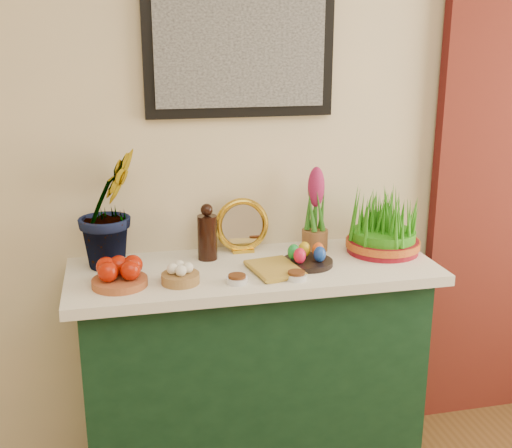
{
  "coord_description": "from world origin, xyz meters",
  "views": [
    {
      "loc": [
        -0.55,
        -0.25,
        1.74
      ],
      "look_at": [
        -0.04,
        1.95,
        1.07
      ],
      "focal_mm": 45.0,
      "sensor_mm": 36.0,
      "label": 1
    }
  ],
  "objects": [
    {
      "name": "sideboard",
      "position": [
        -0.04,
        2.0,
        0.42
      ],
      "size": [
        1.3,
        0.45,
        0.85
      ],
      "primitive_type": "cube",
      "color": "#13351E",
      "rests_on": "ground"
    },
    {
      "name": "tablecloth",
      "position": [
        -0.04,
        2.0,
        0.87
      ],
      "size": [
        1.4,
        0.55,
        0.04
      ],
      "primitive_type": "cube",
      "color": "beige",
      "rests_on": "sideboard"
    },
    {
      "name": "hyacinth_green",
      "position": [
        -0.57,
        2.13,
        1.19
      ],
      "size": [
        0.39,
        0.38,
        0.59
      ],
      "primitive_type": "imported",
      "rotation": [
        0.0,
        0.0,
        0.66
      ],
      "color": "#2C761E",
      "rests_on": "tablecloth"
    },
    {
      "name": "apple_bowl",
      "position": [
        -0.55,
        1.9,
        0.93
      ],
      "size": [
        0.22,
        0.22,
        0.1
      ],
      "color": "#9C4E29",
      "rests_on": "tablecloth"
    },
    {
      "name": "garlic_basket",
      "position": [
        -0.34,
        1.88,
        0.92
      ],
      "size": [
        0.15,
        0.15,
        0.08
      ],
      "color": "#9E6D3F",
      "rests_on": "tablecloth"
    },
    {
      "name": "vinegar_cruet",
      "position": [
        -0.2,
        2.12,
        0.99
      ],
      "size": [
        0.08,
        0.08,
        0.22
      ],
      "color": "black",
      "rests_on": "tablecloth"
    },
    {
      "name": "mirror",
      "position": [
        -0.05,
        2.18,
        1.0
      ],
      "size": [
        0.22,
        0.06,
        0.22
      ],
      "color": "gold",
      "rests_on": "tablecloth"
    },
    {
      "name": "book",
      "position": [
        -0.06,
        1.9,
        0.9
      ],
      "size": [
        0.18,
        0.24,
        0.03
      ],
      "primitive_type": "imported",
      "rotation": [
        0.0,
        0.0,
        0.16
      ],
      "color": "#B69234",
      "rests_on": "tablecloth"
    },
    {
      "name": "spice_dish_left",
      "position": [
        -0.14,
        1.84,
        0.9
      ],
      "size": [
        0.08,
        0.08,
        0.03
      ],
      "color": "silver",
      "rests_on": "tablecloth"
    },
    {
      "name": "spice_dish_right",
      "position": [
        0.08,
        1.83,
        0.9
      ],
      "size": [
        0.08,
        0.08,
        0.03
      ],
      "color": "silver",
      "rests_on": "tablecloth"
    },
    {
      "name": "egg_plate",
      "position": [
        0.16,
        1.97,
        0.92
      ],
      "size": [
        0.22,
        0.22,
        0.08
      ],
      "color": "black",
      "rests_on": "tablecloth"
    },
    {
      "name": "hyacinth_pink",
      "position": [
        0.24,
        2.13,
        1.05
      ],
      "size": [
        0.11,
        0.11,
        0.35
      ],
      "color": "brown",
      "rests_on": "tablecloth"
    },
    {
      "name": "wheatgrass_sabzeh",
      "position": [
        0.51,
        2.05,
        1.0
      ],
      "size": [
        0.3,
        0.3,
        0.24
      ],
      "color": "maroon",
      "rests_on": "tablecloth"
    }
  ]
}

